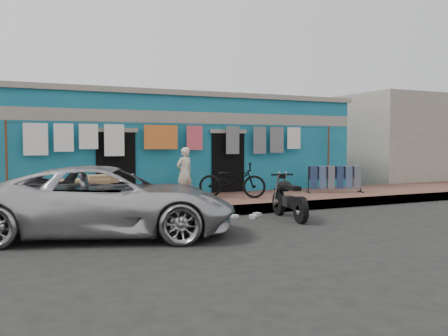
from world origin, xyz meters
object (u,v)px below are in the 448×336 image
jeans_rack (335,179)px  motorcycle (289,197)px  bicycle (232,176)px  charpoy (83,191)px  seated_person (185,172)px  car (108,200)px

jeans_rack → motorcycle: bearing=-143.0°
bicycle → charpoy: size_ratio=0.89×
bicycle → jeans_rack: (3.53, -0.05, -0.18)m
seated_person → motorcycle: bearing=96.6°
car → motorcycle: size_ratio=2.96×
bicycle → charpoy: bearing=119.0°
seated_person → jeans_rack: size_ratio=0.79×
bicycle → motorcycle: (0.25, -2.52, -0.33)m
seated_person → bicycle: 1.35m
charpoy → jeans_rack: (7.54, -0.30, 0.08)m
seated_person → charpoy: bearing=-9.0°
motorcycle → jeans_rack: (3.28, 2.47, 0.16)m
motorcycle → jeans_rack: 4.11m
seated_person → charpoy: size_ratio=0.68×
charpoy → jeans_rack: 7.55m
bicycle → motorcycle: 2.56m
car → bicycle: (4.01, 2.78, 0.16)m
jeans_rack → bicycle: bearing=179.2°
car → motorcycle: 4.27m
bicycle → charpoy: bicycle is taller
bicycle → motorcycle: bearing=-141.7°
motorcycle → jeans_rack: size_ratio=0.93×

